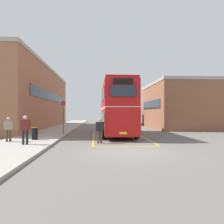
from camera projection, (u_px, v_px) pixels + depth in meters
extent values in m
plane|color=#66605B|center=(113.00, 130.00, 25.91)|extent=(135.60, 135.60, 0.00)
cube|color=#A39E93|center=(60.00, 128.00, 27.92)|extent=(4.00, 57.60, 0.14)
cube|color=#9E6647|center=(31.00, 99.00, 29.98)|extent=(5.52, 25.23, 7.77)
cube|color=#232D38|center=(52.00, 97.00, 30.15)|extent=(0.06, 19.17, 1.10)
cube|color=#A89E8E|center=(31.00, 70.00, 30.00)|extent=(5.64, 25.35, 0.36)
cube|color=brown|center=(180.00, 107.00, 30.20)|extent=(8.03, 12.15, 5.74)
cube|color=#232D38|center=(151.00, 105.00, 29.96)|extent=(0.06, 9.23, 1.10)
cube|color=#A89E8E|center=(180.00, 85.00, 30.22)|extent=(8.15, 12.27, 0.36)
cylinder|color=black|center=(101.00, 127.00, 23.42)|extent=(0.29, 1.00, 1.00)
cylinder|color=black|center=(126.00, 127.00, 23.61)|extent=(0.29, 1.00, 1.00)
cylinder|color=black|center=(103.00, 133.00, 17.14)|extent=(0.29, 1.00, 1.00)
cylinder|color=black|center=(137.00, 132.00, 17.33)|extent=(0.29, 1.00, 1.00)
cube|color=#B71414|center=(116.00, 120.00, 20.38)|extent=(2.67, 10.19, 2.10)
cube|color=#B71414|center=(116.00, 97.00, 20.39)|extent=(2.67, 9.99, 2.10)
cube|color=#B71414|center=(116.00, 85.00, 20.39)|extent=(2.56, 9.89, 0.20)
cube|color=silver|center=(116.00, 109.00, 20.38)|extent=(2.70, 10.09, 0.14)
cube|color=#232D38|center=(103.00, 117.00, 20.29)|extent=(0.14, 8.33, 0.84)
cube|color=#232D38|center=(103.00, 96.00, 20.30)|extent=(0.14, 8.33, 0.84)
cube|color=#232D38|center=(130.00, 117.00, 20.47)|extent=(0.14, 8.33, 0.84)
cube|color=#232D38|center=(130.00, 96.00, 20.48)|extent=(0.14, 8.33, 0.84)
cube|color=#232D38|center=(123.00, 91.00, 15.30)|extent=(1.78, 0.06, 0.80)
cube|color=black|center=(123.00, 81.00, 15.30)|extent=(1.40, 0.06, 0.36)
cube|color=#232D38|center=(112.00, 115.00, 25.47)|extent=(2.03, 0.07, 1.00)
cube|color=yellow|center=(123.00, 133.00, 15.29)|extent=(0.52, 0.04, 0.16)
cylinder|color=black|center=(121.00, 121.00, 42.31)|extent=(0.36, 0.94, 0.92)
cylinder|color=black|center=(134.00, 121.00, 42.20)|extent=(0.36, 0.94, 0.92)
cylinder|color=black|center=(121.00, 122.00, 36.84)|extent=(0.36, 0.94, 0.92)
cylinder|color=black|center=(136.00, 122.00, 36.73)|extent=(0.36, 0.94, 0.92)
cube|color=#B71414|center=(128.00, 115.00, 39.52)|extent=(3.26, 9.32, 2.60)
cube|color=silver|center=(128.00, 108.00, 39.53)|extent=(3.08, 8.94, 0.12)
cube|color=#232D38|center=(122.00, 113.00, 39.58)|extent=(0.80, 7.26, 0.96)
cube|color=#232D38|center=(135.00, 113.00, 39.47)|extent=(0.80, 7.26, 0.96)
cube|color=#232D38|center=(127.00, 114.00, 44.10)|extent=(1.85, 0.23, 1.10)
cylinder|color=#473828|center=(101.00, 137.00, 14.83)|extent=(0.14, 0.14, 0.82)
cylinder|color=#473828|center=(98.00, 137.00, 14.78)|extent=(0.14, 0.14, 0.82)
cube|color=black|center=(100.00, 126.00, 14.81)|extent=(0.51, 0.29, 0.61)
cylinder|color=black|center=(103.00, 126.00, 14.86)|extent=(0.09, 0.09, 0.58)
cylinder|color=black|center=(96.00, 126.00, 14.76)|extent=(0.09, 0.09, 0.58)
sphere|color=tan|center=(100.00, 120.00, 14.79)|extent=(0.22, 0.22, 0.22)
cylinder|color=#473828|center=(7.00, 136.00, 14.48)|extent=(0.14, 0.14, 0.79)
cylinder|color=#473828|center=(10.00, 136.00, 14.56)|extent=(0.14, 0.14, 0.79)
cube|color=gray|center=(9.00, 125.00, 14.52)|extent=(0.51, 0.36, 0.59)
cylinder|color=gray|center=(5.00, 125.00, 14.43)|extent=(0.09, 0.09, 0.56)
cylinder|color=gray|center=(12.00, 125.00, 14.61)|extent=(0.09, 0.09, 0.56)
sphere|color=tan|center=(9.00, 119.00, 14.54)|extent=(0.21, 0.21, 0.21)
cylinder|color=black|center=(23.00, 137.00, 13.19)|extent=(0.14, 0.14, 0.85)
cylinder|color=black|center=(27.00, 137.00, 13.25)|extent=(0.14, 0.14, 0.85)
cube|color=#591E19|center=(25.00, 125.00, 13.22)|extent=(0.53, 0.31, 0.64)
cylinder|color=#591E19|center=(21.00, 125.00, 13.16)|extent=(0.09, 0.09, 0.61)
cylinder|color=#591E19|center=(30.00, 125.00, 13.29)|extent=(0.09, 0.09, 0.61)
sphere|color=beige|center=(25.00, 117.00, 13.25)|extent=(0.23, 0.23, 0.23)
cylinder|color=black|center=(35.00, 134.00, 15.62)|extent=(0.42, 0.42, 0.84)
cylinder|color=olive|center=(35.00, 127.00, 15.63)|extent=(0.44, 0.44, 0.04)
cylinder|color=#4C4C51|center=(63.00, 118.00, 19.84)|extent=(0.08, 0.08, 2.96)
cylinder|color=red|center=(63.00, 103.00, 19.85)|extent=(0.44, 0.10, 0.44)
cube|color=gold|center=(94.00, 136.00, 19.21)|extent=(0.28, 12.16, 0.01)
cube|color=gold|center=(140.00, 136.00, 19.51)|extent=(0.28, 12.16, 0.01)
cube|color=gold|center=(127.00, 147.00, 13.29)|extent=(4.26, 0.17, 0.01)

